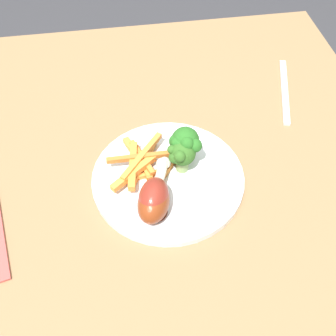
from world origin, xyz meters
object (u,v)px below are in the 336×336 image
object	(u,v)px
broccoli_floret_middle	(185,143)
chicken_drumstick_far	(155,200)
broccoli_floret_front	(181,154)
carrot_fries_pile	(142,164)
dining_table	(137,208)
dinner_plate	(168,178)
chicken_drumstick_near	(154,196)
fork	(285,91)

from	to	relation	value
broccoli_floret_middle	chicken_drumstick_far	distance (m)	0.11
broccoli_floret_front	carrot_fries_pile	world-z (taller)	broccoli_floret_front
broccoli_floret_middle	dining_table	bearing A→B (deg)	-2.41
dining_table	dinner_plate	world-z (taller)	dinner_plate
carrot_fries_pile	dining_table	bearing A→B (deg)	-26.34
carrot_fries_pile	chicken_drumstick_near	world-z (taller)	chicken_drumstick_near
chicken_drumstick_far	fork	world-z (taller)	chicken_drumstick_far
dining_table	chicken_drumstick_far	distance (m)	0.17
dinner_plate	chicken_drumstick_far	xyz separation A→B (m)	(0.03, 0.06, 0.03)
dinner_plate	chicken_drumstick_near	xyz separation A→B (m)	(0.03, 0.05, 0.03)
dining_table	broccoli_floret_middle	world-z (taller)	broccoli_floret_middle
chicken_drumstick_near	fork	size ratio (longest dim) A/B	0.60
broccoli_floret_front	chicken_drumstick_far	size ratio (longest dim) A/B	0.48
chicken_drumstick_far	chicken_drumstick_near	bearing A→B (deg)	-95.82
broccoli_floret_front	chicken_drumstick_near	distance (m)	0.08
dinner_plate	carrot_fries_pile	bearing A→B (deg)	-29.14
dining_table	fork	size ratio (longest dim) A/B	4.87
chicken_drumstick_near	chicken_drumstick_far	bearing A→B (deg)	84.18
broccoli_floret_front	chicken_drumstick_near	xyz separation A→B (m)	(0.05, 0.06, -0.01)
broccoli_floret_front	carrot_fries_pile	distance (m)	0.07
dinner_plate	chicken_drumstick_near	bearing A→B (deg)	61.81
dinner_plate	chicken_drumstick_near	world-z (taller)	chicken_drumstick_near
chicken_drumstick_near	carrot_fries_pile	bearing A→B (deg)	-82.69
broccoli_floret_middle	broccoli_floret_front	bearing A→B (deg)	62.65
broccoli_floret_front	carrot_fries_pile	xyz separation A→B (m)	(0.06, -0.01, -0.03)
dining_table	chicken_drumstick_far	xyz separation A→B (m)	(-0.02, 0.09, 0.14)
carrot_fries_pile	fork	xyz separation A→B (m)	(-0.30, -0.16, -0.02)
dinner_plate	chicken_drumstick_far	world-z (taller)	chicken_drumstick_far
dinner_plate	broccoli_floret_middle	distance (m)	0.07
dinner_plate	carrot_fries_pile	distance (m)	0.05
dining_table	fork	xyz separation A→B (m)	(-0.31, -0.15, 0.11)
broccoli_floret_front	chicken_drumstick_far	xyz separation A→B (m)	(0.05, 0.07, -0.01)
dining_table	broccoli_floret_front	distance (m)	0.18
broccoli_floret_front	broccoli_floret_middle	world-z (taller)	broccoli_floret_middle
broccoli_floret_front	fork	size ratio (longest dim) A/B	0.31
broccoli_floret_middle	carrot_fries_pile	world-z (taller)	broccoli_floret_middle
broccoli_floret_middle	chicken_drumstick_far	xyz separation A→B (m)	(0.06, 0.08, -0.02)
carrot_fries_pile	fork	distance (m)	0.34
dinner_plate	broccoli_floret_front	world-z (taller)	broccoli_floret_front
broccoli_floret_middle	dinner_plate	bearing A→B (deg)	39.69
dining_table	broccoli_floret_front	world-z (taller)	broccoli_floret_front
broccoli_floret_front	fork	xyz separation A→B (m)	(-0.24, -0.17, -0.05)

